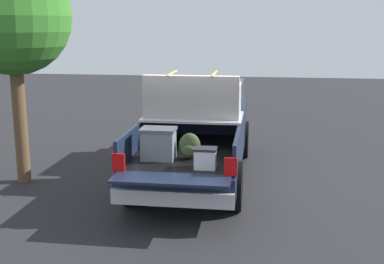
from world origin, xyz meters
name	(u,v)px	position (x,y,z in m)	size (l,w,h in m)	color
ground_plane	(196,177)	(0.00, 0.00, 0.00)	(40.00, 40.00, 0.00)	#262628
pickup_truck	(198,129)	(0.37, 0.00, 0.96)	(6.05, 2.06, 2.23)	#162138
tree_background	(12,18)	(-0.80, 3.42, 3.26)	(2.24, 2.24, 4.41)	brown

